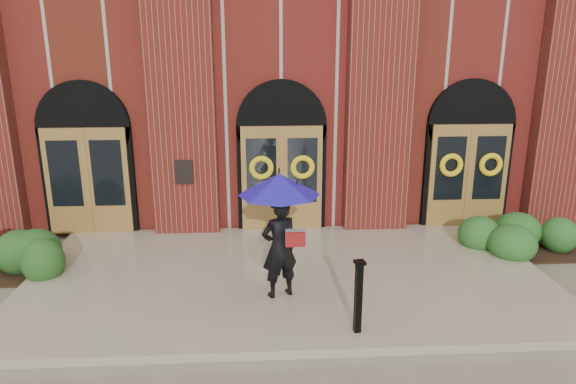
{
  "coord_description": "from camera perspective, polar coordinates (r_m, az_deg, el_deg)",
  "views": [
    {
      "loc": [
        -0.54,
        -9.02,
        4.42
      ],
      "look_at": [
        0.05,
        1.0,
        1.56
      ],
      "focal_mm": 32.0,
      "sensor_mm": 36.0,
      "label": 1
    }
  ],
  "objects": [
    {
      "name": "landing",
      "position": [
        10.16,
        0.02,
        -9.39
      ],
      "size": [
        10.0,
        5.3,
        0.15
      ],
      "primitive_type": "cube",
      "color": "tan",
      "rests_on": "ground"
    },
    {
      "name": "man_with_umbrella",
      "position": [
        8.71,
        -0.96,
        -2.24
      ],
      "size": [
        1.81,
        1.81,
        2.22
      ],
      "rotation": [
        0.0,
        0.0,
        3.52
      ],
      "color": "black",
      "rests_on": "landing"
    },
    {
      "name": "metal_post",
      "position": [
        8.02,
        7.82,
        -11.29
      ],
      "size": [
        0.18,
        0.18,
        1.18
      ],
      "rotation": [
        0.0,
        0.0,
        0.16
      ],
      "color": "black",
      "rests_on": "landing"
    },
    {
      "name": "ground",
      "position": [
        10.06,
        0.07,
        -10.14
      ],
      "size": [
        90.0,
        90.0,
        0.0
      ],
      "primitive_type": "plane",
      "color": "gray",
      "rests_on": "ground"
    },
    {
      "name": "hedge_wall_right",
      "position": [
        12.46,
        24.38,
        -4.51
      ],
      "size": [
        2.91,
        1.16,
        0.75
      ],
      "primitive_type": "ellipsoid",
      "color": "#25551E",
      "rests_on": "ground"
    },
    {
      "name": "church_building",
      "position": [
        17.84,
        -1.64,
        12.97
      ],
      "size": [
        16.2,
        12.53,
        7.0
      ],
      "color": "#5E1614",
      "rests_on": "ground"
    },
    {
      "name": "hedge_wall_left",
      "position": [
        11.66,
        -26.82,
        -5.95
      ],
      "size": [
        3.27,
        1.31,
        0.84
      ],
      "primitive_type": "ellipsoid",
      "color": "#214A18",
      "rests_on": "ground"
    }
  ]
}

